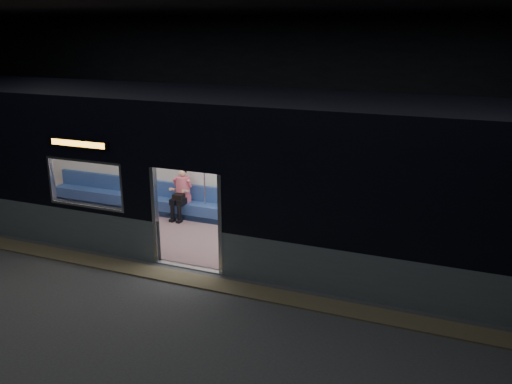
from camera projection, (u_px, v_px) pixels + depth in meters
The scene contains 7 objects.
station_floor at pixel (162, 290), 10.07m from camera, with size 24.00×14.00×0.01m, color #47494C.
station_envelope at pixel (151, 91), 8.99m from camera, with size 24.00×14.00×5.00m.
tactile_strip at pixel (177, 277), 10.55m from camera, with size 22.80×0.50×0.03m, color #8C7F59.
metro_car at pixel (219, 163), 11.78m from camera, with size 18.00×3.04×3.35m.
passenger at pixel (182, 190), 13.54m from camera, with size 0.39×0.65×1.30m.
handbag at pixel (179, 197), 13.38m from camera, with size 0.26×0.22×0.13m, color black.
transit_map at pixel (347, 178), 12.14m from camera, with size 0.88×0.03×0.57m, color white.
Camera 1 is at (5.04, -7.76, 4.71)m, focal length 38.00 mm.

